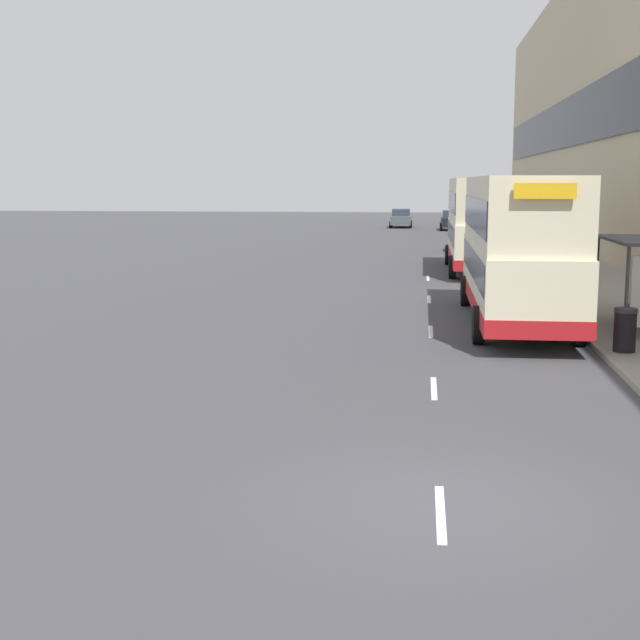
# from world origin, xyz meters

# --- Properties ---
(ground_plane) EXTENTS (220.00, 220.00, 0.00)m
(ground_plane) POSITION_xyz_m (0.00, 0.00, 0.00)
(ground_plane) COLOR #424247
(pavement) EXTENTS (5.00, 93.00, 0.14)m
(pavement) POSITION_xyz_m (6.50, 38.50, 0.07)
(pavement) COLOR gray
(pavement) RESTS_ON ground_plane
(terrace_facade) EXTENTS (3.10, 93.00, 17.62)m
(terrace_facade) POSITION_xyz_m (10.49, 38.50, 8.81)
(terrace_facade) COLOR #C6B793
(terrace_facade) RESTS_ON ground_plane
(lane_mark_0) EXTENTS (0.12, 2.00, 0.01)m
(lane_mark_0) POSITION_xyz_m (0.00, -0.41, 0.01)
(lane_mark_0) COLOR silver
(lane_mark_0) RESTS_ON ground_plane
(lane_mark_1) EXTENTS (0.12, 2.00, 0.01)m
(lane_mark_1) POSITION_xyz_m (0.00, 6.53, 0.01)
(lane_mark_1) COLOR silver
(lane_mark_1) RESTS_ON ground_plane
(lane_mark_2) EXTENTS (0.12, 2.00, 0.01)m
(lane_mark_2) POSITION_xyz_m (0.00, 13.47, 0.01)
(lane_mark_2) COLOR silver
(lane_mark_2) RESTS_ON ground_plane
(lane_mark_3) EXTENTS (0.12, 2.00, 0.01)m
(lane_mark_3) POSITION_xyz_m (0.00, 20.41, 0.01)
(lane_mark_3) COLOR silver
(lane_mark_3) RESTS_ON ground_plane
(lane_mark_4) EXTENTS (0.12, 2.00, 0.01)m
(lane_mark_4) POSITION_xyz_m (0.00, 27.34, 0.01)
(lane_mark_4) COLOR silver
(lane_mark_4) RESTS_ON ground_plane
(double_decker_bus_near) EXTENTS (2.85, 11.20, 4.30)m
(double_decker_bus_near) POSITION_xyz_m (2.47, 15.18, 2.29)
(double_decker_bus_near) COLOR beige
(double_decker_bus_near) RESTS_ON ground_plane
(double_decker_bus_ahead) EXTENTS (2.85, 10.05, 4.30)m
(double_decker_bus_ahead) POSITION_xyz_m (2.31, 30.51, 2.28)
(double_decker_bus_ahead) COLOR beige
(double_decker_bus_ahead) RESTS_ON ground_plane
(car_0) EXTENTS (1.97, 4.40, 1.67)m
(car_0) POSITION_xyz_m (3.18, 56.25, 0.83)
(car_0) COLOR #B7B799
(car_0) RESTS_ON ground_plane
(car_1) EXTENTS (2.02, 4.29, 1.85)m
(car_1) POSITION_xyz_m (2.33, 42.15, 0.90)
(car_1) COLOR maroon
(car_1) RESTS_ON ground_plane
(car_2) EXTENTS (2.00, 4.48, 1.67)m
(car_2) POSITION_xyz_m (-2.21, 70.30, 0.83)
(car_2) COLOR #4C5156
(car_2) RESTS_ON ground_plane
(car_3) EXTENTS (2.09, 3.87, 1.70)m
(car_3) POSITION_xyz_m (2.29, 66.07, 0.85)
(car_3) COLOR black
(car_3) RESTS_ON ground_plane
(litter_bin) EXTENTS (0.55, 0.55, 1.05)m
(litter_bin) POSITION_xyz_m (4.55, 10.30, 0.67)
(litter_bin) COLOR black
(litter_bin) RESTS_ON ground_plane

